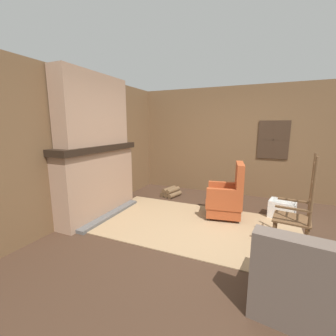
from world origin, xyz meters
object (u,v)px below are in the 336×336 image
Objects in this scene: rocking_chair at (295,219)px; decorative_plate_on_mantel at (94,139)px; firewood_stack at (171,192)px; armchair at (227,198)px; storage_case at (116,140)px; sofa_segment at (315,285)px; oil_lamp_vase at (68,143)px; laundry_basket at (282,209)px.

decorative_plate_on_mantel is at bearing 8.38° from rocking_chair.
firewood_stack is at bearing -24.15° from rocking_chair.
armchair is 3.95× the size of storage_case.
armchair is at bearing 18.70° from decorative_plate_on_mantel.
rocking_chair is 1.19× the size of sofa_segment.
armchair is 1.27m from rocking_chair.
decorative_plate_on_mantel reaches higher than armchair.
decorative_plate_on_mantel is 0.22× the size of sofa_segment.
storage_case is (0.00, 1.28, -0.02)m from oil_lamp_vase.
firewood_stack is 2.07× the size of decorative_plate_on_mantel.
armchair reaches higher than sofa_segment.
sofa_segment is (0.13, -2.33, 0.13)m from laundry_basket.
decorative_plate_on_mantel reaches higher than rocking_chair.
storage_case is 0.24× the size of sofa_segment.
decorative_plate_on_mantel is (-3.30, -1.19, 1.30)m from laundry_basket.
armchair reaches higher than laundry_basket.
rocking_chair is 5.49× the size of decorative_plate_on_mantel.
rocking_chair is (1.04, -0.73, 0.06)m from armchair.
laundry_basket reaches higher than firewood_stack.
armchair is 0.93× the size of sofa_segment.
firewood_stack is at bearing -38.03° from armchair.
armchair is 2.92m from oil_lamp_vase.
armchair is 2.08× the size of firewood_stack.
rocking_chair reaches higher than sofa_segment.
laundry_basket is 3.54m from storage_case.
sofa_segment is (2.53, -2.72, 0.20)m from firewood_stack.
storage_case reaches higher than armchair.
sofa_segment is at bearing 99.32° from rocking_chair.
armchair is 2.21m from sofa_segment.
storage_case is at bearing 88.24° from decorative_plate_on_mantel.
decorative_plate_on_mantel reaches higher than laundry_basket.
storage_case is (-0.87, -0.93, 1.30)m from firewood_stack.
oil_lamp_vase is at bearing 89.30° from sofa_segment.
firewood_stack is 1.83m from storage_case.
firewood_stack is 3.72m from sofa_segment.
laundry_basket is at bearing 10.97° from sofa_segment.
decorative_plate_on_mantel is (-0.02, 0.62, 0.04)m from oil_lamp_vase.
laundry_basket is 0.45× the size of sofa_segment.
oil_lamp_vase is 0.63m from decorative_plate_on_mantel.
armchair is at bearing -28.65° from firewood_stack.
storage_case is at bearing 70.13° from sofa_segment.
decorative_plate_on_mantel is (-3.38, -0.07, 1.03)m from rocking_chair.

